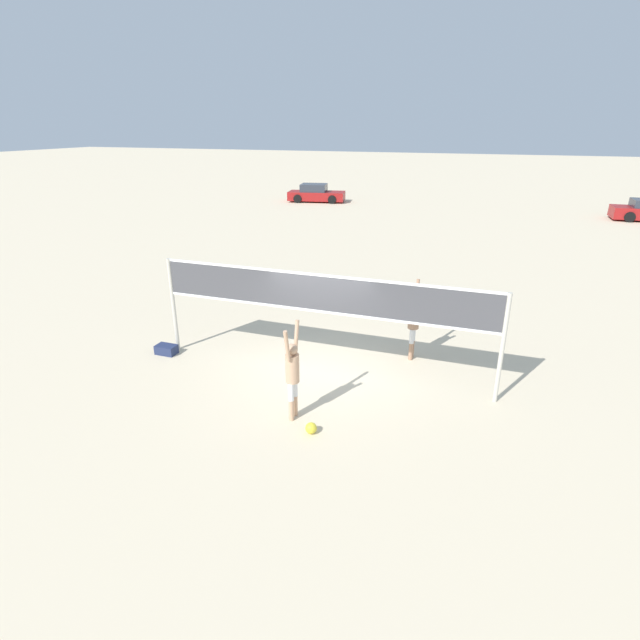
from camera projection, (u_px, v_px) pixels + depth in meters
name	position (u px, v px, depth m)	size (l,w,h in m)	color
ground_plane	(320.00, 372.00, 12.30)	(200.00, 200.00, 0.00)	beige
volleyball_net	(320.00, 300.00, 11.61)	(8.29, 0.10, 2.52)	beige
player_spiker	(292.00, 371.00, 10.01)	(0.28, 0.70, 2.08)	tan
player_blocker	(414.00, 319.00, 12.65)	(0.28, 0.70, 2.07)	tan
volleyball	(311.00, 428.00, 9.84)	(0.23, 0.23, 0.23)	yellow
gear_bag	(166.00, 349.00, 13.25)	(0.54, 0.34, 0.24)	navy
parked_car_mid	(316.00, 194.00, 38.88)	(4.57, 2.50, 1.36)	maroon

